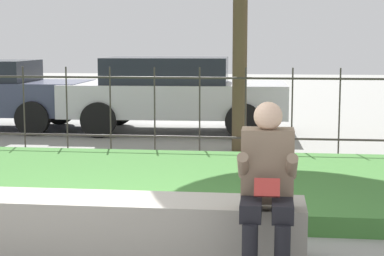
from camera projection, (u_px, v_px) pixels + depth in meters
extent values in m
plane|color=gray|center=(93.00, 255.00, 5.17)|extent=(60.00, 60.00, 0.00)
cube|color=gray|center=(127.00, 228.00, 5.11)|extent=(2.80, 0.55, 0.48)
cube|color=slate|center=(127.00, 252.00, 5.13)|extent=(2.69, 0.51, 0.08)
cylinder|color=black|center=(250.00, 252.00, 4.38)|extent=(0.11, 0.11, 0.39)
cube|color=black|center=(251.00, 208.00, 4.55)|extent=(0.15, 0.42, 0.13)
cylinder|color=black|center=(282.00, 253.00, 4.35)|extent=(0.11, 0.11, 0.39)
cube|color=black|center=(282.00, 209.00, 4.52)|extent=(0.15, 0.42, 0.13)
cube|color=#7A6651|center=(267.00, 165.00, 4.71)|extent=(0.38, 0.24, 0.54)
sphere|color=#DBB293|center=(268.00, 116.00, 4.64)|extent=(0.21, 0.21, 0.21)
cylinder|color=#7A6651|center=(243.00, 166.00, 4.57)|extent=(0.08, 0.29, 0.24)
cylinder|color=#7A6651|center=(292.00, 167.00, 4.53)|extent=(0.08, 0.29, 0.24)
cube|color=#B2332D|center=(267.00, 188.00, 4.47)|extent=(0.18, 0.09, 0.13)
cube|color=#3D7533|center=(147.00, 182.00, 7.47)|extent=(10.34, 3.30, 0.19)
cylinder|color=#332D28|center=(177.00, 137.00, 9.84)|extent=(8.34, 0.03, 0.03)
cylinder|color=#332D28|center=(177.00, 78.00, 9.72)|extent=(8.34, 0.03, 0.03)
cylinder|color=#332D28|center=(24.00, 109.00, 10.08)|extent=(0.02, 0.02, 1.33)
cylinder|color=#332D28|center=(67.00, 109.00, 9.99)|extent=(0.02, 0.02, 1.33)
cylinder|color=#332D28|center=(110.00, 110.00, 9.91)|extent=(0.02, 0.02, 1.33)
cylinder|color=#332D28|center=(155.00, 111.00, 9.83)|extent=(0.02, 0.02, 1.33)
cylinder|color=#332D28|center=(200.00, 111.00, 9.75)|extent=(0.02, 0.02, 1.33)
cylinder|color=#332D28|center=(245.00, 112.00, 9.66)|extent=(0.02, 0.02, 1.33)
cylinder|color=#332D28|center=(292.00, 112.00, 9.58)|extent=(0.02, 0.02, 1.33)
cylinder|color=#332D28|center=(339.00, 113.00, 9.50)|extent=(0.02, 0.02, 1.33)
cube|color=#B7B7BC|center=(176.00, 99.00, 12.28)|extent=(4.26, 1.99, 0.61)
cube|color=black|center=(167.00, 70.00, 12.22)|extent=(2.37, 1.70, 0.49)
cylinder|color=black|center=(243.00, 121.00, 11.33)|extent=(0.65, 0.23, 0.64)
cylinder|color=black|center=(243.00, 111.00, 13.10)|extent=(0.65, 0.23, 0.64)
cylinder|color=black|center=(99.00, 120.00, 11.54)|extent=(0.65, 0.23, 0.64)
cylinder|color=black|center=(118.00, 110.00, 13.31)|extent=(0.65, 0.23, 0.64)
cylinder|color=black|center=(33.00, 118.00, 11.79)|extent=(0.64, 0.22, 0.64)
cylinder|color=black|center=(60.00, 109.00, 13.43)|extent=(0.64, 0.22, 0.64)
cylinder|color=#4C3D28|center=(240.00, 35.00, 9.94)|extent=(0.23, 0.23, 3.65)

